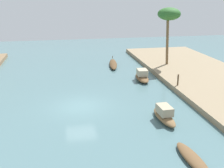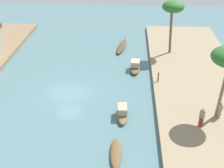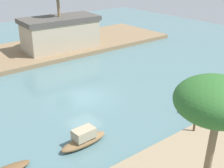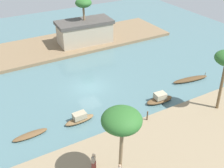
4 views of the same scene
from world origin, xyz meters
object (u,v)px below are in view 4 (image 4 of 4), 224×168
Objects in this scene: sampan_downstream_large at (30,135)px; palm_tree_right_tall at (84,4)px; riverside_building at (85,32)px; sampan_with_red_awning at (160,99)px; person_on_near_bank at (94,163)px; sampan_near_left_bank at (80,119)px; mooring_post at (147,116)px; palm_tree_left_near at (122,121)px; sampan_open_hull at (190,79)px.

palm_tree_right_tall is at bearing 49.53° from sampan_downstream_large.
sampan_downstream_large is 0.38× the size of riverside_building.
sampan_with_red_awning is at bearing -8.33° from sampan_downstream_large.
sampan_near_left_bank is at bearing 32.17° from person_on_near_bank.
person_on_near_bank is 0.19× the size of riverside_building.
palm_tree_right_tall is at bearing 81.83° from mooring_post.
palm_tree_left_near is 28.54m from riverside_building.
sampan_near_left_bank is at bearing 89.04° from palm_tree_left_near.
riverside_building is at bearing -127.07° from palm_tree_right_tall.
person_on_near_bank is at bearing -150.00° from sampan_with_red_awning.
sampan_downstream_large is at bearing 174.06° from sampan_near_left_bank.
mooring_post is (5.99, -3.68, 0.58)m from sampan_near_left_bank.
person_on_near_bank is 27.96m from palm_tree_right_tall.
sampan_with_red_awning is 0.37× the size of riverside_building.
sampan_with_red_awning reaches higher than sampan_downstream_large.
palm_tree_right_tall reaches higher than sampan_open_hull.
sampan_open_hull is at bearing -64.65° from riverside_building.
mooring_post is (7.65, 3.07, -0.19)m from person_on_near_bank.
person_on_near_bank is at bearing -158.12° from mooring_post.
riverside_building is at bearing 71.07° from palm_tree_left_near.
palm_tree_right_tall reaches higher than riverside_building.
palm_tree_right_tall reaches higher than sampan_downstream_large.
palm_tree_right_tall is at bearing 95.08° from sampan_with_red_awning.
sampan_open_hull is 20.24m from palm_tree_right_tall.
riverside_building reaches higher than sampan_with_red_awning.
sampan_downstream_large is 14.79m from sampan_with_red_awning.
sampan_with_red_awning is 12.52m from person_on_near_bank.
palm_tree_left_near is at bearing -93.39° from person_on_near_bank.
sampan_open_hull is 4.93× the size of mooring_post.
palm_tree_left_near reaches higher than sampan_open_hull.
palm_tree_right_tall reaches higher than mooring_post.
riverside_building is at bearing 49.52° from sampan_downstream_large.
person_on_near_bank is at bearing -105.81° from sampan_near_left_bank.
palm_tree_right_tall is at bearing 120.34° from sampan_open_hull.
person_on_near_bank is 0.24× the size of palm_tree_right_tall.
mooring_post is at bearing -22.18° from person_on_near_bank.
mooring_post is (11.13, -4.03, 0.83)m from sampan_downstream_large.
sampan_with_red_awning is at bearing -84.90° from riverside_building.
palm_tree_left_near is at bearing -141.79° from mooring_post.
sampan_open_hull is at bearing -68.74° from palm_tree_right_tall.
sampan_near_left_bank is 20.45m from riverside_building.
person_on_near_bank reaches higher than sampan_with_red_awning.
sampan_open_hull is at bearing -21.65° from person_on_near_bank.
palm_tree_right_tall is 0.78× the size of riverside_building.
palm_tree_right_tall reaches higher than palm_tree_left_near.
sampan_open_hull is 11.00m from mooring_post.
palm_tree_right_tall is (3.17, 22.10, 5.78)m from mooring_post.
sampan_downstream_large is 11.84m from palm_tree_left_near.
sampan_downstream_large is 22.93m from riverside_building.
sampan_with_red_awning is 13.44m from palm_tree_left_near.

